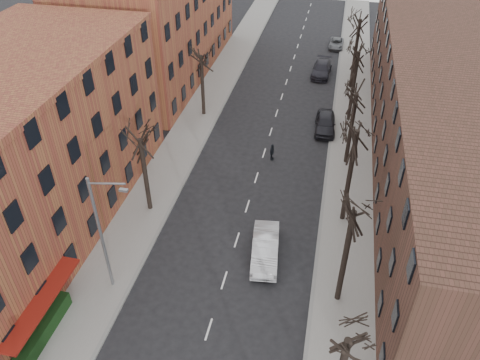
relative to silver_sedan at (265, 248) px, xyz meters
The scene contains 20 objects.
sidewalk_left 22.77m from the silver_sedan, 117.04° to the left, with size 4.00×90.00×0.15m, color gray.
sidewalk_right 21.05m from the silver_sedan, 74.41° to the left, with size 4.00×90.00×0.15m, color gray.
building_left_near 19.05m from the silver_sedan, behind, with size 12.00×26.00×12.00m, color brown.
building_left_far 35.08m from the silver_sedan, 122.08° to the left, with size 12.00×28.00×14.00m, color brown.
building_right 20.90m from the silver_sedan, 48.19° to the left, with size 12.00×50.00×10.00m, color #4A2C22.
awning_left 14.66m from the silver_sedan, 143.36° to the right, with size 1.20×7.00×0.15m, color maroon.
hedge 15.33m from the silver_sedan, 140.59° to the right, with size 0.80×6.00×1.00m, color #163612.
tree_right_b 5.99m from the silver_sedan, 27.49° to the right, with size 5.20×5.20×10.80m, color black, non-canonical shape.
tree_right_c 7.49m from the silver_sedan, 45.06° to the left, with size 5.20×5.20×11.60m, color black, non-canonical shape.
tree_right_d 14.29m from the silver_sedan, 68.39° to the left, with size 5.20×5.20×10.00m, color black, non-canonical shape.
tree_right_e 21.92m from the silver_sedan, 76.12° to the left, with size 5.20×5.20×10.80m, color black, non-canonical shape.
tree_right_f 29.75m from the silver_sedan, 79.82° to the left, with size 5.20×5.20×11.60m, color black, non-canonical shape.
tree_left_a 10.50m from the silver_sedan, 161.82° to the left, with size 5.20×5.20×9.50m, color black, non-canonical shape.
tree_left_b 21.70m from the silver_sedan, 117.30° to the left, with size 5.20×5.20×9.50m, color black, non-canonical shape.
streetlight 11.29m from the silver_sedan, 153.20° to the right, with size 2.45×0.22×9.03m.
silver_sedan is the anchor object (origin of this frame).
parked_car_near 18.96m from the silver_sedan, 81.03° to the left, with size 2.00×4.96×1.69m, color black.
parked_car_mid 32.23m from the silver_sedan, 87.14° to the left, with size 2.16×5.32×1.54m, color black.
parked_car_far 42.02m from the silver_sedan, 85.97° to the left, with size 1.93×4.18×1.16m, color #5C5F64.
pedestrian_crossing 12.47m from the silver_sedan, 96.81° to the left, with size 0.95×0.40×1.63m, color black.
Camera 1 is at (5.56, -8.64, 24.57)m, focal length 35.00 mm.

